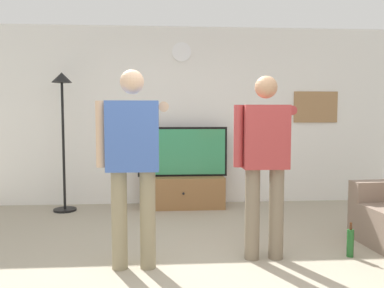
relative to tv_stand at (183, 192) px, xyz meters
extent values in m
plane|color=#9E937F|center=(0.06, -2.60, -0.23)|extent=(8.40, 8.40, 0.00)
cube|color=silver|center=(0.06, 0.35, 1.12)|extent=(6.40, 0.10, 2.70)
cube|color=olive|center=(0.00, 0.00, 0.00)|extent=(1.22, 0.43, 0.46)
sphere|color=black|center=(0.00, -0.23, 0.02)|extent=(0.04, 0.04, 0.04)
cube|color=black|center=(0.00, 0.05, 0.59)|extent=(1.32, 0.06, 0.73)
cube|color=#338C59|center=(0.00, 0.02, 0.59)|extent=(1.26, 0.01, 0.67)
cylinder|color=white|center=(0.00, 0.29, 2.09)|extent=(0.29, 0.03, 0.29)
cube|color=#997047|center=(2.10, 0.30, 1.26)|extent=(0.69, 0.04, 0.48)
cylinder|color=black|center=(-1.69, -0.09, -0.21)|extent=(0.32, 0.32, 0.03)
cylinder|color=black|center=(-1.69, -0.09, 0.70)|extent=(0.04, 0.04, 1.79)
cone|color=black|center=(-1.69, -0.09, 1.66)|extent=(0.28, 0.28, 0.14)
cylinder|color=gray|center=(-0.67, -2.29, 0.21)|extent=(0.14, 0.14, 0.88)
cylinder|color=gray|center=(-0.42, -2.29, 0.21)|extent=(0.14, 0.14, 0.88)
cube|color=#3F60AD|center=(-0.55, -2.29, 0.96)|extent=(0.46, 0.22, 0.62)
sphere|color=tan|center=(-0.55, -2.29, 1.43)|extent=(0.21, 0.21, 0.21)
cylinder|color=tan|center=(-0.82, -2.29, 0.98)|extent=(0.09, 0.09, 0.58)
cylinder|color=tan|center=(-0.27, -2.00, 1.22)|extent=(0.09, 0.58, 0.09)
cube|color=white|center=(-0.27, -1.68, 1.22)|extent=(0.04, 0.12, 0.04)
cylinder|color=#7A6B56|center=(0.56, -2.14, 0.21)|extent=(0.14, 0.14, 0.87)
cylinder|color=#7A6B56|center=(0.79, -2.14, 0.21)|extent=(0.14, 0.14, 0.87)
cube|color=#A53838|center=(0.68, -2.14, 0.94)|extent=(0.42, 0.22, 0.60)
sphere|color=tan|center=(0.68, -2.14, 1.40)|extent=(0.21, 0.21, 0.21)
cylinder|color=#A53838|center=(0.42, -2.14, 0.95)|extent=(0.09, 0.09, 0.58)
cylinder|color=#A53838|center=(0.93, -1.85, 1.19)|extent=(0.09, 0.58, 0.09)
cube|color=white|center=(0.93, -1.53, 1.19)|extent=(0.04, 0.12, 0.04)
cylinder|color=#1E5923|center=(1.53, -2.15, -0.10)|extent=(0.07, 0.07, 0.27)
cylinder|color=#4C2814|center=(1.53, -2.15, 0.07)|extent=(0.02, 0.02, 0.07)
camera|label=1|loc=(-0.27, -5.79, 1.16)|focal=37.13mm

